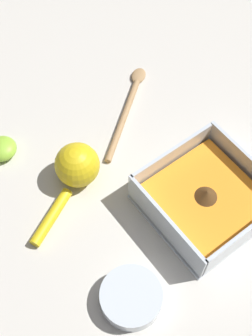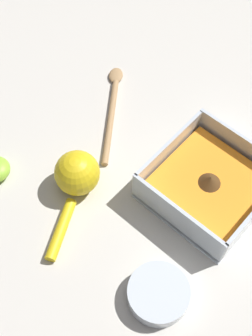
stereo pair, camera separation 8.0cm
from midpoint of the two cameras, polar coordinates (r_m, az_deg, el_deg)
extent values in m
plane|color=beige|center=(0.81, 8.22, -4.14)|extent=(4.00, 4.00, 0.00)
cube|color=silver|center=(0.81, 7.17, -3.00)|extent=(0.18, 0.18, 0.01)
cube|color=silver|center=(0.83, 11.23, 2.22)|extent=(0.18, 0.01, 0.06)
cube|color=silver|center=(0.75, 3.22, -6.26)|extent=(0.18, 0.01, 0.06)
cube|color=silver|center=(0.81, 2.48, 1.86)|extent=(0.01, 0.17, 0.06)
cube|color=orange|center=(0.80, 7.31, -2.40)|extent=(0.17, 0.17, 0.03)
cone|color=#4C3319|center=(0.78, 7.49, -1.59)|extent=(0.04, 0.04, 0.02)
cylinder|color=silver|center=(0.73, 0.76, -15.38)|extent=(0.10, 0.10, 0.03)
cylinder|color=#4C3319|center=(0.73, 0.76, -15.43)|extent=(0.09, 0.09, 0.02)
sphere|color=yellow|center=(0.79, -8.83, -0.84)|extent=(0.08, 0.08, 0.08)
cylinder|color=yellow|center=(0.78, -10.83, -7.60)|extent=(0.07, 0.10, 0.02)
ellipsoid|color=tan|center=(0.96, -3.65, 11.04)|extent=(0.05, 0.05, 0.01)
cylinder|color=tan|center=(0.89, -4.60, 5.46)|extent=(0.13, 0.16, 0.01)
camera|label=1|loc=(0.04, 87.13, 4.73)|focal=50.00mm
camera|label=2|loc=(0.04, -92.87, -4.73)|focal=50.00mm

